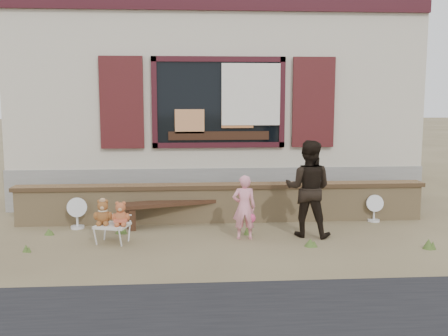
{
  "coord_description": "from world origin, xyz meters",
  "views": [
    {
      "loc": [
        -0.62,
        -7.91,
        2.21
      ],
      "look_at": [
        0.0,
        0.6,
        1.0
      ],
      "focal_mm": 42.0,
      "sensor_mm": 36.0,
      "label": 1
    }
  ],
  "objects": [
    {
      "name": "child",
      "position": [
        0.26,
        -0.13,
        0.5
      ],
      "size": [
        0.37,
        0.24,
        0.99
      ],
      "primitive_type": "imported",
      "rotation": [
        0.0,
        0.0,
        3.12
      ],
      "color": "pink",
      "rests_on": "ground"
    },
    {
      "name": "teddy_bear_left",
      "position": [
        -1.86,
        -0.18,
        0.47
      ],
      "size": [
        0.33,
        0.31,
        0.38
      ],
      "primitive_type": null,
      "rotation": [
        0.0,
        0.0,
        -0.27
      ],
      "color": "brown",
      "rests_on": "folding_chair"
    },
    {
      "name": "adult",
      "position": [
        1.27,
        -0.02,
        0.75
      ],
      "size": [
        0.89,
        0.79,
        1.51
      ],
      "primitive_type": "imported",
      "rotation": [
        0.0,
        0.0,
        2.78
      ],
      "color": "black",
      "rests_on": "ground"
    },
    {
      "name": "folding_chair",
      "position": [
        -1.73,
        -0.22,
        0.26
      ],
      "size": [
        0.55,
        0.52,
        0.28
      ],
      "rotation": [
        0.0,
        0.0,
        -0.27
      ],
      "color": "beige",
      "rests_on": "ground"
    },
    {
      "name": "brick_wall",
      "position": [
        0.0,
        1.0,
        0.34
      ],
      "size": [
        7.1,
        0.36,
        0.67
      ],
      "color": "tan",
      "rests_on": "ground"
    },
    {
      "name": "shopfront",
      "position": [
        0.0,
        4.49,
        2.0
      ],
      "size": [
        8.04,
        5.13,
        4.0
      ],
      "color": "#BFB09A",
      "rests_on": "ground"
    },
    {
      "name": "fan_left",
      "position": [
        -2.43,
        0.69,
        0.26
      ],
      "size": [
        0.34,
        0.22,
        0.53
      ],
      "rotation": [
        0.0,
        0.0,
        0.26
      ],
      "color": "silver",
      "rests_on": "ground"
    },
    {
      "name": "ground",
      "position": [
        0.0,
        0.0,
        0.0
      ],
      "size": [
        80.0,
        80.0,
        0.0
      ],
      "primitive_type": "plane",
      "color": "brown",
      "rests_on": "ground"
    },
    {
      "name": "grass_tufts",
      "position": [
        -0.04,
        -0.22,
        0.07
      ],
      "size": [
        5.87,
        1.35,
        0.15
      ],
      "color": "#435C25",
      "rests_on": "ground"
    },
    {
      "name": "bench",
      "position": [
        -0.86,
        0.8,
        0.31
      ],
      "size": [
        1.66,
        0.82,
        0.42
      ],
      "rotation": [
        0.0,
        0.0,
        0.3
      ],
      "color": "#311D11",
      "rests_on": "ground"
    },
    {
      "name": "fan_right",
      "position": [
        2.64,
        0.8,
        0.24
      ],
      "size": [
        0.3,
        0.2,
        0.48
      ],
      "rotation": [
        0.0,
        0.0,
        -0.07
      ],
      "color": "silver",
      "rests_on": "ground"
    },
    {
      "name": "teddy_bear_right",
      "position": [
        -1.59,
        -0.26,
        0.47
      ],
      "size": [
        0.32,
        0.29,
        0.36
      ],
      "primitive_type": null,
      "rotation": [
        0.0,
        0.0,
        -0.27
      ],
      "color": "brown",
      "rests_on": "folding_chair"
    }
  ]
}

